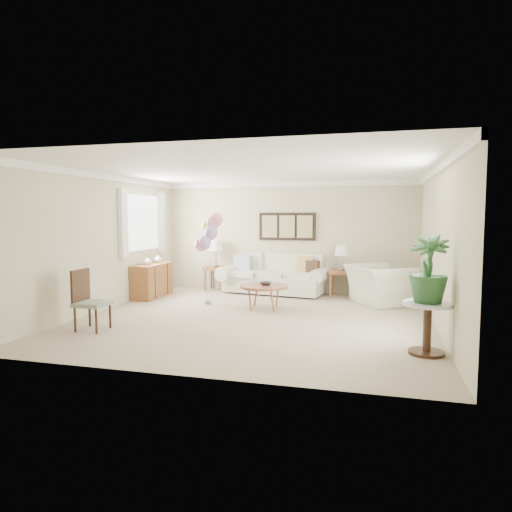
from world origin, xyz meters
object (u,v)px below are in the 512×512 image
at_px(armchair, 379,285).
at_px(accent_chair, 88,299).
at_px(sofa, 275,278).
at_px(coffee_table, 264,287).
at_px(balloon_cluster, 209,231).

distance_m(armchair, accent_chair, 5.60).
bearing_deg(sofa, coffee_table, -83.99).
height_order(sofa, accent_chair, accent_chair).
relative_size(coffee_table, armchair, 0.76).
bearing_deg(sofa, balloon_cluster, -120.59).
bearing_deg(coffee_table, armchair, 27.55).
xyz_separation_m(coffee_table, balloon_cluster, (-1.19, 0.19, 1.06)).
relative_size(sofa, armchair, 2.16).
distance_m(armchair, balloon_cluster, 3.65).
height_order(coffee_table, armchair, armchair).
height_order(armchair, accent_chair, accent_chair).
relative_size(accent_chair, balloon_cluster, 0.51).
height_order(sofa, coffee_table, sofa).
relative_size(sofa, coffee_table, 2.84).
xyz_separation_m(sofa, balloon_cluster, (-0.99, -1.68, 1.12)).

